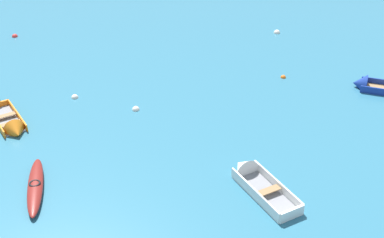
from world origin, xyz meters
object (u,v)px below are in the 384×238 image
Objects in this scene: mooring_buoy_outer_edge at (15,37)px; mooring_buoy_between_boats_right at (277,33)px; mooring_buoy_trailing at (283,78)px; mooring_buoy_far_field at (75,98)px; rowboat_white_cluster_outer at (253,178)px; rowboat_orange_back_row_left at (12,126)px; kayak_maroon_near_left at (35,186)px; rowboat_deep_blue_outer_right at (373,86)px; mooring_buoy_between_boats_left at (136,110)px.

mooring_buoy_between_boats_right reaches higher than mooring_buoy_outer_edge.
mooring_buoy_between_boats_right is 6.57m from mooring_buoy_trailing.
rowboat_white_cluster_outer is at bearing -37.64° from mooring_buoy_far_field.
mooring_buoy_trailing is (13.04, 5.67, -0.16)m from rowboat_orange_back_row_left.
mooring_buoy_outer_edge is 0.89× the size of mooring_buoy_between_boats_right.
mooring_buoy_between_boats_right is at bearing 86.77° from mooring_buoy_trailing.
mooring_buoy_trailing is (16.60, -5.34, 0.00)m from mooring_buoy_outer_edge.
rowboat_orange_back_row_left is at bearing -137.65° from mooring_buoy_between_boats_right.
kayak_maroon_near_left is at bearing -61.19° from rowboat_orange_back_row_left.
rowboat_white_cluster_outer reaches higher than mooring_buoy_trailing.
rowboat_deep_blue_outer_right is 12.37m from mooring_buoy_between_boats_left.
mooring_buoy_trailing is (10.65, 10.00, -0.17)m from kayak_maroon_near_left.
mooring_buoy_trailing is at bearing 13.73° from mooring_buoy_far_field.
rowboat_deep_blue_outer_right reaches higher than mooring_buoy_outer_edge.
mooring_buoy_far_field is 11.17m from mooring_buoy_trailing.
rowboat_orange_back_row_left is 14.22m from mooring_buoy_trailing.
rowboat_deep_blue_outer_right is 1.02× the size of rowboat_white_cluster_outer.
mooring_buoy_between_boats_left is 8.48m from mooring_buoy_trailing.
rowboat_white_cluster_outer is 10.11× the size of mooring_buoy_far_field.
rowboat_deep_blue_outer_right reaches higher than mooring_buoy_far_field.
rowboat_white_cluster_outer reaches higher than rowboat_deep_blue_outer_right.
mooring_buoy_trailing is at bearing 26.33° from mooring_buoy_between_boats_left.
rowboat_white_cluster_outer is 1.09× the size of rowboat_orange_back_row_left.
rowboat_deep_blue_outer_right is 10.31× the size of mooring_buoy_far_field.
mooring_buoy_trailing is (10.85, 2.65, 0.00)m from mooring_buoy_far_field.
mooring_buoy_far_field is 0.95× the size of mooring_buoy_outer_edge.
kayak_maroon_near_left is 1.01× the size of rowboat_deep_blue_outer_right.
rowboat_deep_blue_outer_right reaches higher than kayak_maroon_near_left.
rowboat_orange_back_row_left is (-17.54, -4.46, -0.01)m from rowboat_deep_blue_outer_right.
rowboat_orange_back_row_left is 8.81× the size of mooring_buoy_outer_edge.
mooring_buoy_outer_edge is 1.26× the size of mooring_buoy_trailing.
mooring_buoy_between_boats_left reaches higher than mooring_buoy_far_field.
rowboat_white_cluster_outer is 9.63× the size of mooring_buoy_outer_edge.
mooring_buoy_far_field is at bearing 161.15° from mooring_buoy_between_boats_left.
rowboat_white_cluster_outer reaches higher than mooring_buoy_between_boats_right.
kayak_maroon_near_left is at bearing -68.82° from mooring_buoy_outer_edge.
rowboat_white_cluster_outer is at bearing 5.05° from kayak_maroon_near_left.
mooring_buoy_far_field is (-8.57, 6.61, -0.19)m from rowboat_white_cluster_outer.
mooring_buoy_between_boats_left is 1.24× the size of mooring_buoy_trailing.
rowboat_deep_blue_outer_right is at bearing -17.24° from mooring_buoy_outer_edge.
kayak_maroon_near_left reaches higher than mooring_buoy_far_field.
rowboat_deep_blue_outer_right is 8.79m from mooring_buoy_between_boats_right.
rowboat_deep_blue_outer_right is at bearing 11.93° from mooring_buoy_between_boats_left.
kayak_maroon_near_left is 8.75× the size of mooring_buoy_between_boats_right.
rowboat_orange_back_row_left is at bearing -160.70° from mooring_buoy_between_boats_left.
rowboat_orange_back_row_left reaches higher than mooring_buoy_far_field.
kayak_maroon_near_left is 16.46m from mooring_buoy_outer_edge.
mooring_buoy_far_field is at bearing -140.63° from mooring_buoy_between_boats_right.
rowboat_white_cluster_outer is 12.14× the size of mooring_buoy_trailing.
kayak_maroon_near_left is 4.95m from rowboat_orange_back_row_left.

